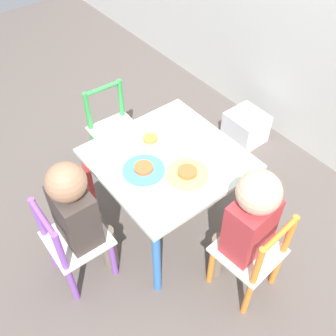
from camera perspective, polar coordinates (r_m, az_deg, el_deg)
The scene contains 11 objects.
ground_plane at distance 2.17m, azimuth 0.00°, elevation -7.38°, with size 6.00×6.00×0.00m, color #5B514C.
kids_table at distance 1.86m, azimuth 0.00°, elevation 0.17°, with size 0.64×0.64×0.48m.
chair_orange at distance 1.78m, azimuth 12.08°, elevation -12.36°, with size 0.28×0.28×0.52m.
chair_purple at distance 1.83m, azimuth -13.61°, elevation -10.52°, with size 0.26×0.26×0.52m.
chair_green at distance 2.30m, azimuth -7.76°, elevation 5.24°, with size 0.27×0.27×0.52m.
child_right at distance 1.64m, azimuth 11.47°, elevation -7.58°, with size 0.23×0.21×0.73m.
child_front at distance 1.70m, azimuth -12.80°, elevation -6.29°, with size 0.20×0.22×0.72m.
plate_right at distance 1.73m, azimuth 2.80°, elevation -0.77°, with size 0.19×0.19×0.03m.
plate_front at distance 1.75m, azimuth -3.55°, elevation -0.20°, with size 0.19×0.19×0.03m.
plate_left at distance 1.89m, azimuth -2.58°, elevation 4.07°, with size 0.16×0.16×0.03m.
storage_bin at distance 2.60m, azimuth 11.21°, elevation 5.82°, with size 0.23×0.22×0.20m.
Camera 1 is at (1.01, -0.79, 1.75)m, focal length 42.00 mm.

